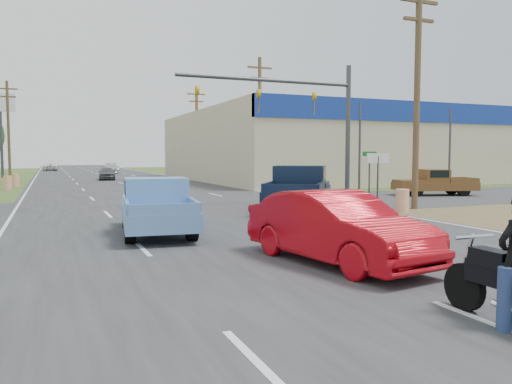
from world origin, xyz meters
name	(u,v)px	position (x,y,z in m)	size (l,w,h in m)	color
ground	(498,328)	(0.00, 0.00, 0.00)	(200.00, 200.00, 0.00)	#375321
main_road	(120,183)	(0.00, 40.00, 0.01)	(15.00, 180.00, 0.02)	#2D2D30
cross_road	(182,207)	(0.00, 18.00, 0.01)	(120.00, 10.00, 0.02)	#2D2D30
dirt_verge	(493,214)	(11.00, 10.00, 0.01)	(8.00, 18.00, 0.01)	brown
big_box_store	(414,148)	(32.00, 39.93, 3.31)	(50.00, 28.10, 6.60)	#B7A88C
utility_pole_1	(417,90)	(9.50, 13.00, 5.32)	(2.00, 0.28, 10.00)	#4C3823
utility_pole_2	(260,118)	(9.50, 31.00, 5.32)	(2.00, 0.28, 10.00)	#4C3823
utility_pole_3	(197,129)	(9.50, 49.00, 5.32)	(2.00, 0.28, 10.00)	#4C3823
utility_pole_6	(8,127)	(-9.50, 52.00, 5.32)	(2.00, 0.28, 10.00)	#4C3823
tree_3	(404,135)	(55.00, 70.00, 6.19)	(8.40, 8.40, 10.40)	#422D19
tree_5	(231,139)	(30.00, 95.00, 5.88)	(7.98, 7.98, 9.88)	#422D19
barrel_0	(402,201)	(8.00, 12.00, 0.50)	(0.56, 0.56, 1.00)	orange
barrel_1	(313,188)	(8.40, 20.50, 0.50)	(0.56, 0.56, 1.00)	orange
barrel_2	(8,183)	(-8.50, 34.00, 0.50)	(0.56, 0.56, 1.00)	orange
barrel_3	(16,180)	(-8.20, 38.00, 0.50)	(0.56, 0.56, 1.00)	orange
pole_sign_left_far	(0,112)	(-10.50, 56.00, 7.17)	(3.00, 0.35, 9.20)	#3F3F44
lane_sign	(378,167)	(8.20, 14.00, 1.90)	(1.20, 0.08, 2.52)	#3F3F44
street_name_sign	(369,172)	(8.80, 15.50, 1.61)	(0.80, 0.08, 2.61)	#3F3F44
signal_mast	(302,107)	(5.82, 17.00, 4.80)	(9.12, 0.40, 7.00)	#3F3F44
red_convertible	(336,228)	(0.10, 4.44, 0.80)	(1.70, 4.87, 1.61)	#A10710
blue_pickup	(156,205)	(-2.73, 10.38, 0.87)	(2.59, 5.41, 1.73)	black
navy_pickup	(300,188)	(4.34, 14.32, 1.00)	(5.29, 6.21, 1.98)	black
brown_pickup	(433,182)	(15.63, 18.65, 0.80)	(5.13, 3.21, 1.59)	black
distant_car_grey	(107,173)	(-0.50, 46.15, 0.66)	(1.56, 3.89, 1.32)	#525357
distant_car_silver	(111,168)	(2.10, 65.89, 0.70)	(1.95, 4.80, 1.39)	silver
distant_car_white	(50,167)	(-5.60, 80.56, 0.58)	(1.94, 4.20, 1.17)	silver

